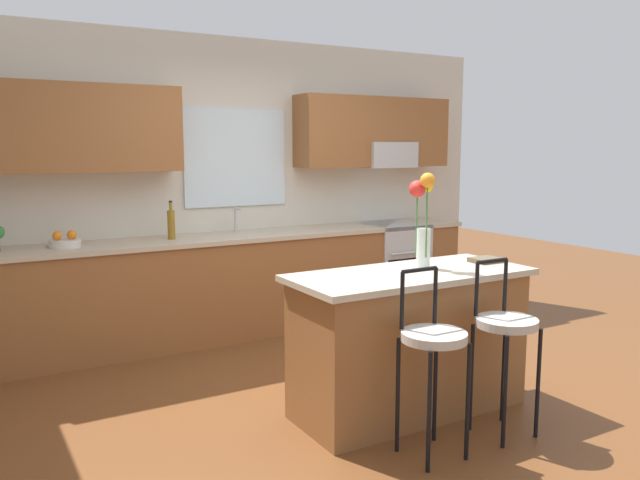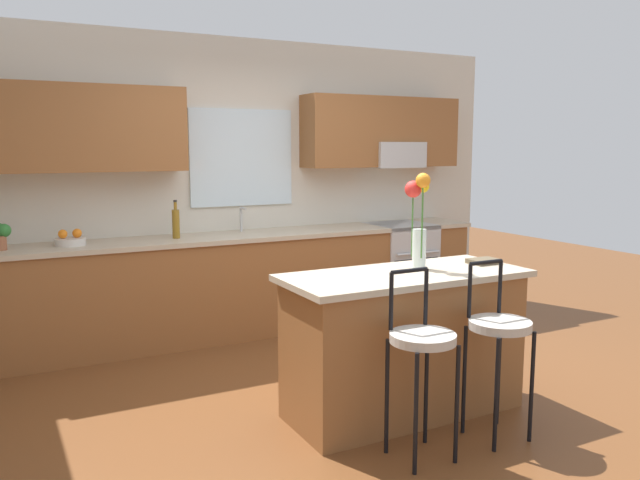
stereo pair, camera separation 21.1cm
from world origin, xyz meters
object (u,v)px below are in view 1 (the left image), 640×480
Objects in this scene: oven_range at (391,267)px; flower_vase at (423,214)px; cookbook at (485,260)px; bar_stool_near at (433,345)px; fruit_bowl_oranges at (65,242)px; kitchen_island at (409,341)px; bottle_olive_oil at (171,224)px; bar_stool_middle at (505,330)px.

flower_vase is (-1.30, -2.08, 0.81)m from oven_range.
bar_stool_near is at bearing -148.89° from cookbook.
flower_vase is (0.41, 0.61, 0.64)m from bar_stool_near.
bar_stool_near is 4.34× the size of fruit_bowl_oranges.
fruit_bowl_oranges is (-1.46, 2.71, 0.33)m from bar_stool_near.
oven_range is at bearing 56.00° from kitchen_island.
bottle_olive_oil is at bearing 115.75° from flower_vase.
kitchen_island is 0.82m from flower_vase.
bar_stool_middle reaches higher than cookbook.
bar_stool_near is 0.55m from bar_stool_middle.
kitchen_island is at bearing -67.98° from bottle_olive_oil.
bar_stool_near and bar_stool_middle have the same top height.
bar_stool_near is at bearing -122.55° from oven_range.
oven_range is 2.32m from cookbook.
kitchen_island is at bearing 63.52° from bar_stool_near.
cookbook is at bearing 56.09° from bar_stool_middle.
kitchen_island is (-1.44, -2.14, 0.00)m from oven_range.
bottle_olive_oil is at bearing 112.95° from bar_stool_middle.
fruit_bowl_oranges is at bearing 179.55° from oven_range.
bottle_olive_oil is at bearing 102.45° from bar_stool_near.
cookbook is 3.21m from fruit_bowl_oranges.
bar_stool_middle is at bearing -123.91° from cookbook.
bar_stool_middle reaches higher than kitchen_island.
bar_stool_middle is (0.27, -0.55, 0.17)m from kitchen_island.
oven_range is at bearing -0.61° from bottle_olive_oil.
kitchen_island is at bearing 116.48° from bar_stool_middle.
flower_vase is (0.14, 0.06, 0.81)m from kitchen_island.
cookbook is at bearing -110.37° from oven_range.
bar_stool_near is (-1.72, -2.69, 0.18)m from oven_range.
oven_range is 2.58m from kitchen_island.
kitchen_island is at bearing -179.43° from cookbook.
oven_range is 3.21m from fruit_bowl_oranges.
flower_vase is at bearing 23.87° from kitchen_island.
cookbook is at bearing -54.73° from bottle_olive_oil.
bar_stool_middle is 1.68× the size of flower_vase.
bottle_olive_oil reaches higher than fruit_bowl_oranges.
kitchen_island is 1.51× the size of bar_stool_near.
bottle_olive_oil reaches higher than oven_range.
oven_range is 0.58× the size of kitchen_island.
bar_stool_near is at bearing -77.55° from bottle_olive_oil.
bar_stool_near is 3.10m from fruit_bowl_oranges.
bottle_olive_oil reaches higher than kitchen_island.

